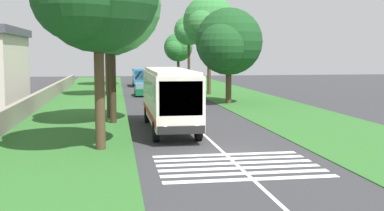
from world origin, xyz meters
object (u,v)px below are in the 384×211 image
(roadside_tree_left_2, at_px, (109,8))
(roadside_tree_right_2, at_px, (177,48))
(trailing_car_1, at_px, (143,90))
(roadside_tree_right_3, at_px, (227,44))
(utility_pole, at_px, (108,63))
(coach_bus, at_px, (169,95))
(roadside_tree_right_0, at_px, (208,23))
(roadside_tree_right_1, at_px, (188,32))
(roadside_tree_left_0, at_px, (111,36))
(trailing_car_0, at_px, (185,94))
(roadside_tree_left_1, at_px, (106,28))
(trailing_minibus_0, at_px, (140,75))
(trailing_car_2, at_px, (170,85))

(roadside_tree_left_2, distance_m, roadside_tree_right_2, 50.92)
(trailing_car_1, height_order, roadside_tree_left_2, roadside_tree_left_2)
(roadside_tree_right_3, bearing_deg, utility_pole, 128.72)
(coach_bus, relative_size, roadside_tree_right_0, 1.00)
(roadside_tree_right_1, xyz_separation_m, roadside_tree_right_3, (-29.68, 0.79, -2.45))
(roadside_tree_left_0, relative_size, roadside_tree_right_3, 1.17)
(trailing_car_0, height_order, roadside_tree_right_0, roadside_tree_right_0)
(roadside_tree_right_1, bearing_deg, roadside_tree_left_1, 148.00)
(trailing_car_0, distance_m, utility_pole, 14.61)
(roadside_tree_left_0, relative_size, utility_pole, 1.36)
(coach_bus, xyz_separation_m, roadside_tree_right_0, (24.93, -7.16, 5.93))
(trailing_car_0, height_order, utility_pole, utility_pole)
(trailing_car_0, relative_size, roadside_tree_left_1, 0.41)
(roadside_tree_right_0, xyz_separation_m, roadside_tree_right_1, (19.62, -0.66, -0.02))
(trailing_minibus_0, xyz_separation_m, utility_pole, (-34.41, 4.05, 2.46))
(trailing_car_1, xyz_separation_m, utility_pole, (-18.37, 3.50, 3.34))
(roadside_tree_right_0, xyz_separation_m, utility_pole, (-18.73, 10.94, -4.07))
(trailing_minibus_0, bearing_deg, roadside_tree_right_3, -165.28)
(trailing_car_1, xyz_separation_m, roadside_tree_right_3, (-9.70, -7.32, 4.94))
(roadside_tree_left_2, xyz_separation_m, roadside_tree_right_2, (49.70, -10.87, -2.07))
(trailing_car_1, relative_size, roadside_tree_right_3, 0.48)
(roadside_tree_left_0, bearing_deg, trailing_minibus_0, -128.38)
(roadside_tree_right_0, height_order, roadside_tree_right_1, roadside_tree_right_0)
(trailing_car_1, xyz_separation_m, roadside_tree_right_2, (28.71, -7.55, 4.95))
(trailing_car_2, relative_size, roadside_tree_right_1, 0.41)
(roadside_tree_right_0, relative_size, roadside_tree_right_1, 1.07)
(roadside_tree_left_2, bearing_deg, trailing_car_1, -8.99)
(trailing_car_2, distance_m, roadside_tree_left_0, 15.88)
(roadside_tree_left_2, relative_size, utility_pole, 1.46)
(trailing_minibus_0, xyz_separation_m, roadside_tree_right_3, (-25.74, -6.76, 4.06))
(coach_bus, bearing_deg, roadside_tree_left_0, 4.95)
(coach_bus, height_order, trailing_car_2, coach_bus)
(roadside_tree_right_1, bearing_deg, trailing_minibus_0, 117.58)
(trailing_car_2, xyz_separation_m, roadside_tree_left_0, (12.48, 7.33, 6.55))
(roadside_tree_right_0, bearing_deg, trailing_car_0, 151.38)
(trailing_minibus_0, xyz_separation_m, roadside_tree_left_0, (3.23, 4.07, 5.67))
(trailing_car_1, xyz_separation_m, roadside_tree_left_0, (19.26, 3.52, 6.55))
(roadside_tree_left_1, relative_size, roadside_tree_right_3, 1.19)
(trailing_car_0, relative_size, roadside_tree_right_3, 0.48)
(roadside_tree_right_0, xyz_separation_m, roadside_tree_right_3, (-10.06, 0.13, -2.47))
(trailing_minibus_0, height_order, roadside_tree_right_3, roadside_tree_right_3)
(trailing_car_0, bearing_deg, roadside_tree_right_1, -9.20)
(trailing_car_0, height_order, trailing_car_1, same)
(roadside_tree_left_0, relative_size, roadside_tree_left_1, 0.99)
(trailing_minibus_0, bearing_deg, roadside_tree_right_0, -156.28)
(trailing_car_2, xyz_separation_m, trailing_minibus_0, (9.25, 3.25, 0.88))
(trailing_minibus_0, bearing_deg, trailing_car_2, -160.63)
(trailing_car_2, bearing_deg, roadside_tree_left_0, 30.42)
(roadside_tree_left_0, height_order, roadside_tree_right_0, roadside_tree_right_0)
(coach_bus, xyz_separation_m, roadside_tree_left_1, (25.26, 4.22, 5.38))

